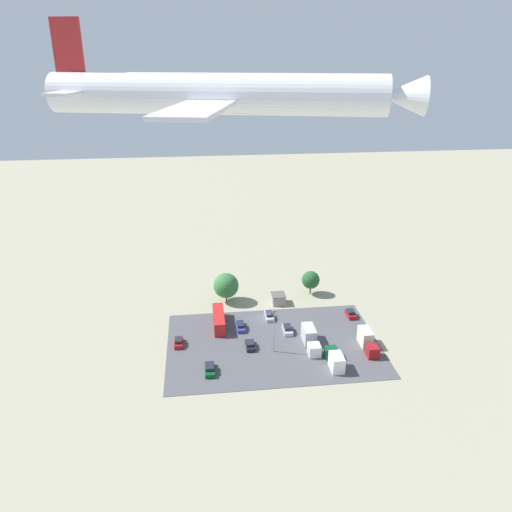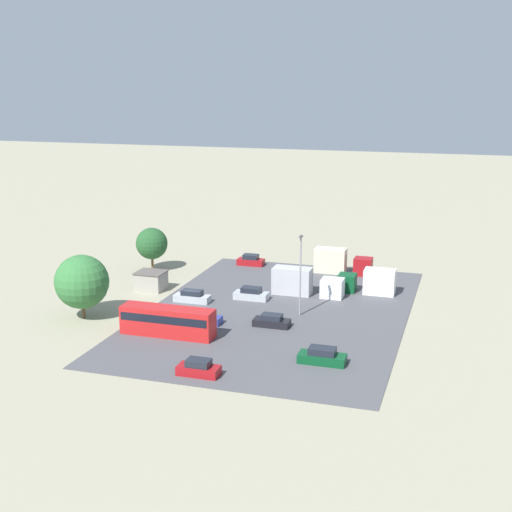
# 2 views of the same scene
# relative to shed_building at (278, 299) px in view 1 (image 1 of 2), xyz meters

# --- Properties ---
(ground_plane) EXTENTS (400.00, 400.00, 0.00)m
(ground_plane) POSITION_rel_shed_building_xyz_m (4.15, 7.19, -1.28)
(ground_plane) COLOR gray
(parking_lot_surface) EXTENTS (46.02, 30.80, 0.08)m
(parking_lot_surface) POSITION_rel_shed_building_xyz_m (4.15, 18.78, -1.24)
(parking_lot_surface) COLOR #4C4C51
(parking_lot_surface) RESTS_ON ground
(shed_building) EXTENTS (3.47, 3.82, 2.54)m
(shed_building) POSITION_rel_shed_building_xyz_m (0.00, 0.00, 0.00)
(shed_building) COLOR #9E998E
(shed_building) RESTS_ON ground
(bus) EXTENTS (2.52, 10.57, 3.19)m
(bus) POSITION_rel_shed_building_xyz_m (15.52, 9.41, 0.52)
(bus) COLOR red
(bus) RESTS_ON ground
(parked_car_0) EXTENTS (1.73, 4.62, 1.53)m
(parked_car_0) POSITION_rel_shed_building_xyz_m (3.44, 7.33, -0.56)
(parked_car_0) COLOR #ADB2B7
(parked_car_0) RESTS_ON ground
(parked_car_1) EXTENTS (1.83, 4.09, 1.56)m
(parked_car_1) POSITION_rel_shed_building_xyz_m (24.64, 16.69, -0.55)
(parked_car_1) COLOR maroon
(parked_car_1) RESTS_ON ground
(parked_car_2) EXTENTS (1.74, 4.77, 1.50)m
(parked_car_2) POSITION_rel_shed_building_xyz_m (10.62, 11.41, -0.57)
(parked_car_2) COLOR navy
(parked_car_2) RESTS_ON ground
(parked_car_3) EXTENTS (1.96, 4.75, 1.62)m
(parked_car_3) POSITION_rel_shed_building_xyz_m (18.26, 27.34, -0.52)
(parked_car_3) COLOR #0C4723
(parked_car_3) RESTS_ON ground
(parked_car_4) EXTENTS (1.81, 4.01, 1.66)m
(parked_car_4) POSITION_rel_shed_building_xyz_m (-16.23, 8.86, -0.51)
(parked_car_4) COLOR maroon
(parked_car_4) RESTS_ON ground
(parked_car_5) EXTENTS (1.90, 4.40, 1.58)m
(parked_car_5) POSITION_rel_shed_building_xyz_m (0.17, 14.17, -0.54)
(parked_car_5) COLOR #ADB2B7
(parked_car_5) RESTS_ON ground
(parked_car_6) EXTENTS (1.87, 4.18, 1.41)m
(parked_car_6) POSITION_rel_shed_building_xyz_m (9.27, 19.52, -0.61)
(parked_car_6) COLOR black
(parked_car_6) RESTS_ON ground
(parked_truck_0) EXTENTS (2.53, 9.30, 3.50)m
(parked_truck_0) POSITION_rel_shed_building_xyz_m (-3.78, 20.09, 0.40)
(parked_truck_0) COLOR silver
(parked_truck_0) RESTS_ON ground
(parked_truck_1) EXTENTS (2.32, 8.32, 3.58)m
(parked_truck_1) POSITION_rel_shed_building_xyz_m (-15.73, 22.58, 0.44)
(parked_truck_1) COLOR maroon
(parked_truck_1) RESTS_ON ground
(parked_truck_2) EXTENTS (2.46, 7.44, 3.30)m
(parked_truck_2) POSITION_rel_shed_building_xyz_m (-7.05, 28.35, 0.31)
(parked_truck_2) COLOR #0C4723
(parked_truck_2) RESTS_ON ground
(tree_near_shed) EXTENTS (4.66, 4.66, 6.42)m
(tree_near_shed) POSITION_rel_shed_building_xyz_m (-9.20, -4.17, 2.81)
(tree_near_shed) COLOR brown
(tree_near_shed) RESTS_ON ground
(tree_apron_mid) EXTENTS (6.38, 6.38, 7.68)m
(tree_apron_mid) POSITION_rel_shed_building_xyz_m (13.01, -2.60, 3.21)
(tree_apron_mid) COLOR brown
(tree_apron_mid) RESTS_ON ground
(light_pole_lot_centre) EXTENTS (0.90, 0.28, 9.75)m
(light_pole_lot_centre) POSITION_rel_shed_building_xyz_m (4.49, 21.65, 4.12)
(light_pole_lot_centre) COLOR gray
(light_pole_lot_centre) RESTS_ON ground
(airplane) EXTENTS (34.60, 28.64, 8.47)m
(airplane) POSITION_rel_shed_building_xyz_m (15.61, 62.71, 54.53)
(airplane) COLOR white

